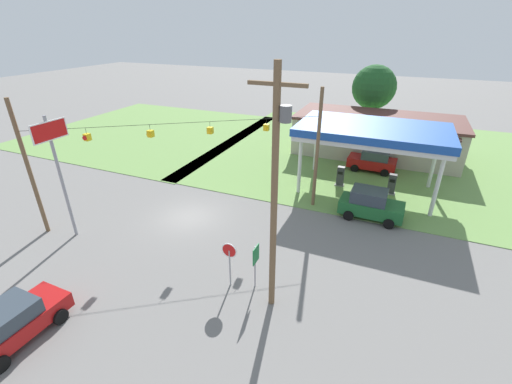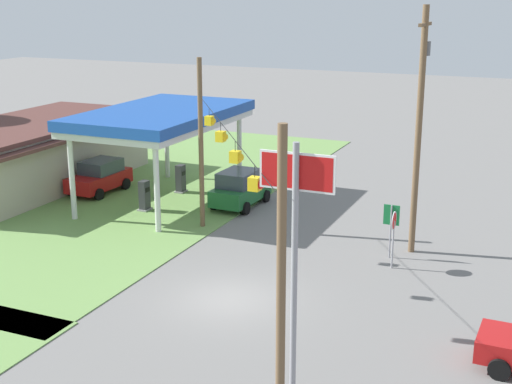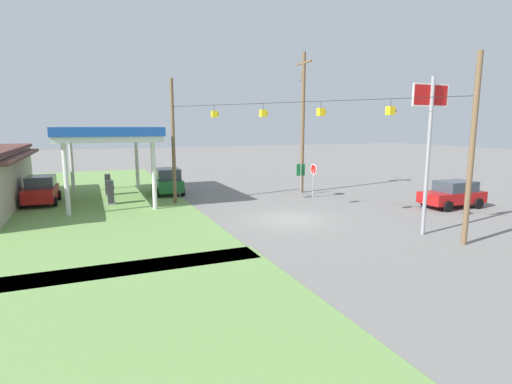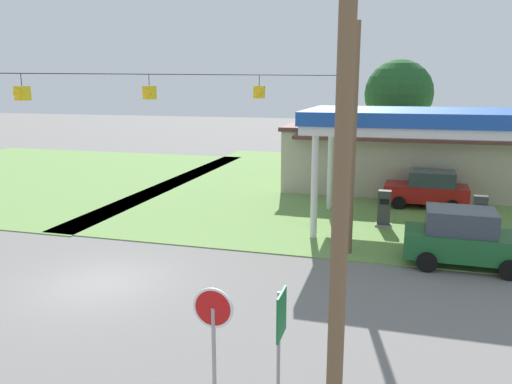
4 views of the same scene
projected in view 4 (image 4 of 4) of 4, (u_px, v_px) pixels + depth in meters
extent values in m
plane|color=slate|center=(102.00, 283.00, 15.91)|extent=(160.00, 160.00, 0.00)
cube|color=#6B934C|center=(455.00, 191.00, 29.74)|extent=(36.00, 28.00, 0.04)
cube|color=#6B934C|center=(29.00, 174.00, 35.17)|extent=(24.00, 24.00, 0.04)
cube|color=silver|center=(437.00, 127.00, 20.79)|extent=(10.58, 6.19, 0.35)
cube|color=#19479E|center=(438.00, 117.00, 20.70)|extent=(10.78, 6.39, 0.55)
cylinder|color=silver|center=(314.00, 187.00, 20.16)|extent=(0.28, 0.28, 4.28)
cylinder|color=silver|center=(330.00, 168.00, 24.86)|extent=(0.28, 0.28, 4.28)
cube|color=#B2A893|center=(417.00, 160.00, 29.96)|extent=(15.24, 6.94, 3.60)
cube|color=#512D28|center=(420.00, 127.00, 29.56)|extent=(15.54, 7.24, 0.24)
cube|color=#512D28|center=(422.00, 140.00, 26.04)|extent=(13.72, 0.70, 0.20)
cube|color=gray|center=(383.00, 225.00, 22.23)|extent=(0.71, 0.56, 0.12)
cube|color=#333338|center=(384.00, 207.00, 22.06)|extent=(0.55, 0.40, 1.53)
cube|color=black|center=(384.00, 202.00, 21.79)|extent=(0.39, 0.03, 0.24)
cube|color=gray|center=(477.00, 232.00, 21.20)|extent=(0.71, 0.56, 0.12)
cube|color=#333338|center=(479.00, 213.00, 21.03)|extent=(0.55, 0.40, 1.53)
cube|color=black|center=(481.00, 208.00, 20.76)|extent=(0.39, 0.03, 0.24)
cube|color=#1E602D|center=(466.00, 245.00, 17.26)|extent=(4.17, 1.96, 0.87)
cube|color=#333D47|center=(460.00, 221.00, 17.15)|extent=(2.31, 1.76, 0.81)
cylinder|color=black|center=(501.00, 252.00, 17.86)|extent=(0.69, 0.24, 0.68)
cylinder|color=black|center=(510.00, 270.00, 16.10)|extent=(0.69, 0.24, 0.68)
cylinder|color=black|center=(426.00, 245.00, 18.60)|extent=(0.69, 0.24, 0.68)
cylinder|color=black|center=(427.00, 262.00, 16.83)|extent=(0.69, 0.24, 0.68)
cube|color=#AD1414|center=(426.00, 193.00, 25.64)|extent=(4.15, 2.00, 0.83)
cube|color=#333D47|center=(432.00, 178.00, 25.40)|extent=(2.31, 1.78, 0.74)
cylinder|color=black|center=(399.00, 203.00, 25.22)|extent=(0.69, 0.24, 0.68)
cylinder|color=black|center=(400.00, 195.00, 26.98)|extent=(0.69, 0.24, 0.68)
cylinder|color=black|center=(452.00, 207.00, 24.47)|extent=(0.69, 0.24, 0.68)
cylinder|color=black|center=(450.00, 198.00, 26.23)|extent=(0.69, 0.24, 0.68)
cylinder|color=#99999E|center=(214.00, 359.00, 9.58)|extent=(0.08, 0.08, 2.10)
cylinder|color=white|center=(213.00, 308.00, 9.35)|extent=(0.80, 0.03, 0.80)
cylinder|color=red|center=(213.00, 308.00, 9.35)|extent=(0.70, 0.03, 0.70)
cylinder|color=gray|center=(279.00, 350.00, 9.60)|extent=(0.07, 0.07, 2.40)
cube|color=#146B33|center=(281.00, 314.00, 9.42)|extent=(0.04, 0.70, 0.90)
cylinder|color=brown|center=(343.00, 138.00, 7.72)|extent=(0.28, 0.28, 10.79)
cylinder|color=brown|center=(353.00, 143.00, 17.81)|extent=(0.24, 0.24, 8.35)
cylinder|color=black|center=(87.00, 74.00, 14.54)|extent=(14.66, 10.02, 0.02)
cylinder|color=black|center=(21.00, 80.00, 14.02)|extent=(0.02, 0.02, 0.35)
cube|color=yellow|center=(22.00, 93.00, 14.10)|extent=(0.32, 0.32, 0.40)
sphere|color=yellow|center=(18.00, 93.00, 13.94)|extent=(0.28, 0.28, 0.28)
cylinder|color=black|center=(149.00, 80.00, 15.13)|extent=(0.02, 0.02, 0.35)
cube|color=yellow|center=(150.00, 93.00, 15.21)|extent=(0.32, 0.32, 0.40)
sphere|color=yellow|center=(147.00, 93.00, 15.05)|extent=(0.28, 0.28, 0.28)
cylinder|color=black|center=(259.00, 80.00, 16.24)|extent=(0.02, 0.02, 0.35)
cube|color=yellow|center=(259.00, 92.00, 16.32)|extent=(0.32, 0.32, 0.40)
sphere|color=yellow|center=(258.00, 92.00, 16.16)|extent=(0.28, 0.28, 0.28)
cylinder|color=#4C3828|center=(396.00, 147.00, 35.87)|extent=(0.44, 0.44, 3.68)
sphere|color=#1E5123|center=(399.00, 94.00, 35.08)|extent=(4.75, 4.75, 4.75)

